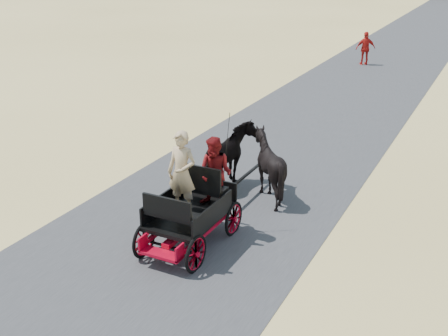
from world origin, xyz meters
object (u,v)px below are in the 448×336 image
at_px(carriage, 190,229).
at_px(horse_right, 269,166).
at_px(horse_left, 230,159).
at_px(pedestrian, 366,48).

distance_m(carriage, horse_right, 3.09).
xyz_separation_m(carriage, horse_left, (-0.55, 3.00, 0.49)).
height_order(horse_left, horse_right, horse_right).
bearing_deg(horse_right, horse_left, 0.00).
relative_size(horse_left, pedestrian, 1.16).
distance_m(carriage, horse_left, 3.09).
distance_m(horse_right, pedestrian, 17.73).
relative_size(carriage, horse_right, 1.41).
bearing_deg(horse_right, carriage, 79.61).
bearing_deg(carriage, horse_right, 79.61).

